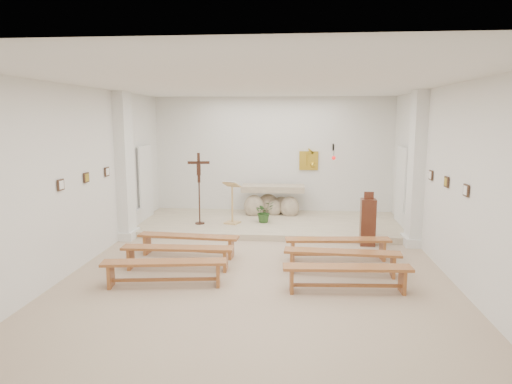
# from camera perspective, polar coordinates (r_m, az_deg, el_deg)

# --- Properties ---
(ground) EXTENTS (7.00, 10.00, 0.00)m
(ground) POSITION_cam_1_polar(r_m,az_deg,el_deg) (8.96, 0.40, -9.58)
(ground) COLOR tan
(ground) RESTS_ON ground
(wall_left) EXTENTS (0.02, 10.00, 3.50)m
(wall_left) POSITION_cam_1_polar(r_m,az_deg,el_deg) (9.50, -21.08, 1.72)
(wall_left) COLOR silver
(wall_left) RESTS_ON ground
(wall_right) EXTENTS (0.02, 10.00, 3.50)m
(wall_right) POSITION_cam_1_polar(r_m,az_deg,el_deg) (8.98, 23.22, 1.19)
(wall_right) COLOR silver
(wall_right) RESTS_ON ground
(wall_back) EXTENTS (7.00, 0.02, 3.50)m
(wall_back) POSITION_cam_1_polar(r_m,az_deg,el_deg) (13.51, 2.14, 4.41)
(wall_back) COLOR silver
(wall_back) RESTS_ON ground
(ceiling) EXTENTS (7.00, 10.00, 0.02)m
(ceiling) POSITION_cam_1_polar(r_m,az_deg,el_deg) (8.50, 0.43, 13.28)
(ceiling) COLOR silver
(ceiling) RESTS_ON wall_back
(sanctuary_platform) EXTENTS (6.98, 3.00, 0.15)m
(sanctuary_platform) POSITION_cam_1_polar(r_m,az_deg,el_deg) (12.30, 1.73, -3.98)
(sanctuary_platform) COLOR beige
(sanctuary_platform) RESTS_ON ground
(pilaster_left) EXTENTS (0.26, 0.55, 3.50)m
(pilaster_left) POSITION_cam_1_polar(r_m,az_deg,el_deg) (11.27, -16.09, 3.08)
(pilaster_left) COLOR white
(pilaster_left) RESTS_ON ground
(pilaster_right) EXTENTS (0.26, 0.55, 3.50)m
(pilaster_right) POSITION_cam_1_polar(r_m,az_deg,el_deg) (10.85, 19.37, 2.69)
(pilaster_right) COLOR white
(pilaster_right) RESTS_ON ground
(gold_wall_relief) EXTENTS (0.55, 0.04, 0.55)m
(gold_wall_relief) POSITION_cam_1_polar(r_m,az_deg,el_deg) (13.47, 6.60, 3.92)
(gold_wall_relief) COLOR gold
(gold_wall_relief) RESTS_ON wall_back
(sanctuary_lamp) EXTENTS (0.11, 0.36, 0.44)m
(sanctuary_lamp) POSITION_cam_1_polar(r_m,az_deg,el_deg) (13.25, 9.68, 4.44)
(sanctuary_lamp) COLOR black
(sanctuary_lamp) RESTS_ON wall_back
(station_frame_left_front) EXTENTS (0.03, 0.20, 0.20)m
(station_frame_left_front) POSITION_cam_1_polar(r_m,az_deg,el_deg) (8.79, -23.23, 0.83)
(station_frame_left_front) COLOR #3F291B
(station_frame_left_front) RESTS_ON wall_left
(station_frame_left_mid) EXTENTS (0.03, 0.20, 0.20)m
(station_frame_left_mid) POSITION_cam_1_polar(r_m,az_deg,el_deg) (9.67, -20.45, 1.70)
(station_frame_left_mid) COLOR #3F291B
(station_frame_left_mid) RESTS_ON wall_left
(station_frame_left_rear) EXTENTS (0.03, 0.20, 0.20)m
(station_frame_left_rear) POSITION_cam_1_polar(r_m,az_deg,el_deg) (10.57, -18.14, 2.43)
(station_frame_left_rear) COLOR #3F291B
(station_frame_left_rear) RESTS_ON wall_left
(station_frame_right_front) EXTENTS (0.03, 0.20, 0.20)m
(station_frame_right_front) POSITION_cam_1_polar(r_m,az_deg,el_deg) (8.23, 24.78, 0.19)
(station_frame_right_front) COLOR #3F291B
(station_frame_right_front) RESTS_ON wall_right
(station_frame_right_mid) EXTENTS (0.03, 0.20, 0.20)m
(station_frame_right_mid) POSITION_cam_1_polar(r_m,az_deg,el_deg) (9.16, 22.70, 1.18)
(station_frame_right_mid) COLOR #3F291B
(station_frame_right_mid) RESTS_ON wall_right
(station_frame_right_rear) EXTENTS (0.03, 0.20, 0.20)m
(station_frame_right_rear) POSITION_cam_1_polar(r_m,az_deg,el_deg) (10.11, 21.02, 1.98)
(station_frame_right_rear) COLOR #3F291B
(station_frame_right_rear) RESTS_ON wall_right
(radiator_left) EXTENTS (0.10, 0.85, 0.52)m
(radiator_left) POSITION_cam_1_polar(r_m,az_deg,el_deg) (12.17, -14.86, -3.49)
(radiator_left) COLOR silver
(radiator_left) RESTS_ON ground
(radiator_right) EXTENTS (0.10, 0.85, 0.52)m
(radiator_right) POSITION_cam_1_polar(r_m,az_deg,el_deg) (11.78, 18.44, -4.09)
(radiator_right) COLOR silver
(radiator_right) RESTS_ON ground
(altar) EXTENTS (1.80, 0.83, 0.92)m
(altar) POSITION_cam_1_polar(r_m,az_deg,el_deg) (13.09, 2.03, -1.25)
(altar) COLOR beige
(altar) RESTS_ON sanctuary_platform
(lectern) EXTENTS (0.49, 0.45, 1.14)m
(lectern) POSITION_cam_1_polar(r_m,az_deg,el_deg) (11.90, -3.02, -1.30)
(lectern) COLOR tan
(lectern) RESTS_ON sanctuary_platform
(crucifix_stand) EXTENTS (0.56, 0.24, 1.86)m
(crucifix_stand) POSITION_cam_1_polar(r_m,az_deg,el_deg) (11.85, -7.14, 1.09)
(crucifix_stand) COLOR #3D1E13
(crucifix_stand) RESTS_ON sanctuary_platform
(potted_plant) EXTENTS (0.66, 0.65, 0.56)m
(potted_plant) POSITION_cam_1_polar(r_m,az_deg,el_deg) (12.09, 1.01, -2.49)
(potted_plant) COLOR #2A4F1F
(potted_plant) RESTS_ON sanctuary_platform
(donation_pedestal) EXTENTS (0.34, 0.34, 1.24)m
(donation_pedestal) POSITION_cam_1_polar(r_m,az_deg,el_deg) (10.74, 13.80, -3.63)
(donation_pedestal) COLOR brown
(donation_pedestal) RESTS_ON ground
(bench_left_front) EXTENTS (2.16, 0.51, 0.45)m
(bench_left_front) POSITION_cam_1_polar(r_m,az_deg,el_deg) (9.77, -8.45, -5.99)
(bench_left_front) COLOR #97522B
(bench_left_front) RESTS_ON ground
(bench_right_front) EXTENTS (2.17, 0.54, 0.45)m
(bench_right_front) POSITION_cam_1_polar(r_m,az_deg,el_deg) (9.55, 10.18, -6.40)
(bench_right_front) COLOR #97522B
(bench_right_front) RESTS_ON ground
(bench_left_second) EXTENTS (2.15, 0.40, 0.45)m
(bench_left_second) POSITION_cam_1_polar(r_m,az_deg,el_deg) (8.95, -9.77, -7.46)
(bench_left_second) COLOR #97522B
(bench_left_second) RESTS_ON ground
(bench_right_second) EXTENTS (2.16, 0.45, 0.45)m
(bench_right_second) POSITION_cam_1_polar(r_m,az_deg,el_deg) (8.71, 10.69, -7.97)
(bench_right_second) COLOR #97522B
(bench_right_second) RESTS_ON ground
(bench_left_third) EXTENTS (2.17, 0.62, 0.45)m
(bench_left_third) POSITION_cam_1_polar(r_m,az_deg,el_deg) (8.14, -11.37, -9.21)
(bench_left_third) COLOR #97522B
(bench_left_third) RESTS_ON ground
(bench_right_third) EXTENTS (2.16, 0.47, 0.45)m
(bench_right_third) POSITION_cam_1_polar(r_m,az_deg,el_deg) (7.87, 11.31, -9.86)
(bench_right_third) COLOR #97522B
(bench_right_third) RESTS_ON ground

